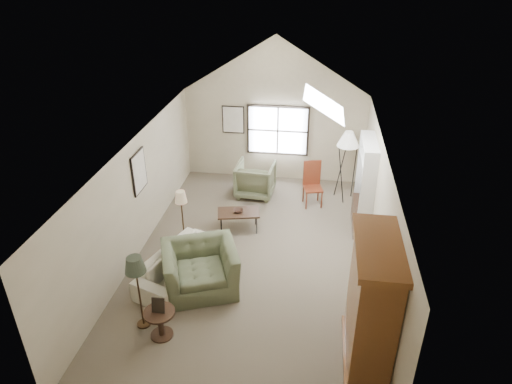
# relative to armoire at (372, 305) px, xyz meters

# --- Properties ---
(room_shell) EXTENTS (5.01, 8.01, 4.00)m
(room_shell) POSITION_rel_armoire_xyz_m (-2.18, 2.40, 2.11)
(room_shell) COLOR #6B5F4C
(room_shell) RESTS_ON ground
(window) EXTENTS (1.72, 0.08, 1.42)m
(window) POSITION_rel_armoire_xyz_m (-2.08, 6.36, 0.35)
(window) COLOR black
(window) RESTS_ON room_shell
(skylight) EXTENTS (0.80, 1.20, 0.52)m
(skylight) POSITION_rel_armoire_xyz_m (-0.88, 3.30, 2.12)
(skylight) COLOR white
(skylight) RESTS_ON room_shell
(wall_art) EXTENTS (1.97, 3.71, 0.88)m
(wall_art) POSITION_rel_armoire_xyz_m (-4.06, 4.34, 0.63)
(wall_art) COLOR black
(wall_art) RESTS_ON room_shell
(armoire) EXTENTS (0.60, 1.50, 2.20)m
(armoire) POSITION_rel_armoire_xyz_m (0.00, 0.00, 0.00)
(armoire) COLOR brown
(armoire) RESTS_ON ground
(tv_alcove) EXTENTS (0.32, 1.30, 2.10)m
(tv_alcove) POSITION_rel_armoire_xyz_m (0.16, 4.00, 0.05)
(tv_alcove) COLOR white
(tv_alcove) RESTS_ON ground
(media_console) EXTENTS (0.34, 1.18, 0.60)m
(media_console) POSITION_rel_armoire_xyz_m (0.14, 4.00, -0.80)
(media_console) COLOR #382316
(media_console) RESTS_ON ground
(tv_panel) EXTENTS (0.05, 0.90, 0.55)m
(tv_panel) POSITION_rel_armoire_xyz_m (0.14, 4.00, -0.18)
(tv_panel) COLOR black
(tv_panel) RESTS_ON media_console
(sofa) EXTENTS (1.50, 2.29, 0.62)m
(sofa) POSITION_rel_armoire_xyz_m (-3.51, 1.57, -0.79)
(sofa) COLOR silver
(sofa) RESTS_ON ground
(armchair_near) EXTENTS (1.73, 1.63, 0.90)m
(armchair_near) POSITION_rel_armoire_xyz_m (-3.05, 1.31, -0.65)
(armchair_near) COLOR #596345
(armchair_near) RESTS_ON ground
(armchair_far) EXTENTS (1.03, 1.06, 0.91)m
(armchair_far) POSITION_rel_armoire_xyz_m (-2.55, 5.26, -0.64)
(armchair_far) COLOR #696C4C
(armchair_far) RESTS_ON ground
(coffee_table) EXTENTS (1.05, 0.73, 0.49)m
(coffee_table) POSITION_rel_armoire_xyz_m (-2.69, 3.46, -0.85)
(coffee_table) COLOR #3D2719
(coffee_table) RESTS_ON ground
(bowl) EXTENTS (0.27, 0.27, 0.06)m
(bowl) POSITION_rel_armoire_xyz_m (-2.69, 3.46, -0.58)
(bowl) COLOR #311C14
(bowl) RESTS_ON coffee_table
(side_table) EXTENTS (0.68, 0.68, 0.53)m
(side_table) POSITION_rel_armoire_xyz_m (-3.41, -0.03, -0.83)
(side_table) COLOR #372516
(side_table) RESTS_ON ground
(side_chair) EXTENTS (0.55, 0.55, 1.17)m
(side_chair) POSITION_rel_armoire_xyz_m (-1.01, 4.90, -0.52)
(side_chair) COLOR brown
(side_chair) RESTS_ON ground
(tripod_lamp) EXTENTS (0.66, 0.66, 1.92)m
(tripod_lamp) POSITION_rel_armoire_xyz_m (-0.21, 5.38, -0.14)
(tripod_lamp) COLOR silver
(tripod_lamp) RESTS_ON ground
(dark_lamp) EXTENTS (0.45, 0.45, 1.49)m
(dark_lamp) POSITION_rel_armoire_xyz_m (-3.81, 0.17, -0.36)
(dark_lamp) COLOR #262C1F
(dark_lamp) RESTS_ON ground
(tan_lamp) EXTENTS (0.34, 0.34, 1.33)m
(tan_lamp) POSITION_rel_armoire_xyz_m (-3.81, 2.77, -0.43)
(tan_lamp) COLOR tan
(tan_lamp) RESTS_ON ground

